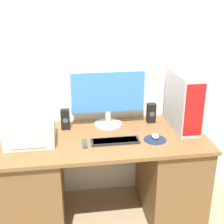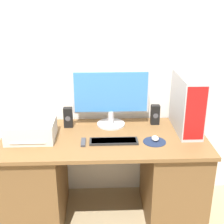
{
  "view_description": "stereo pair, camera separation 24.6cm",
  "coord_description": "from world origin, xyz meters",
  "px_view_note": "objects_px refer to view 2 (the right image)",
  "views": [
    {
      "loc": [
        -0.27,
        -1.88,
        1.91
      ],
      "look_at": [
        0.06,
        0.38,
        1.0
      ],
      "focal_mm": 50.0,
      "sensor_mm": 36.0,
      "label": 1
    },
    {
      "loc": [
        -0.03,
        -1.91,
        1.91
      ],
      "look_at": [
        0.06,
        0.38,
        1.0
      ],
      "focal_mm": 50.0,
      "sensor_mm": 36.0,
      "label": 2
    }
  ],
  "objects_px": {
    "mouse": "(155,138)",
    "printer": "(31,130)",
    "computer_tower": "(187,103)",
    "keyboard": "(114,141)",
    "monitor": "(111,95)",
    "speaker_right": "(155,115)",
    "remote_control": "(83,142)",
    "speaker_left": "(68,117)"
  },
  "relations": [
    {
      "from": "speaker_right",
      "to": "remote_control",
      "type": "height_order",
      "value": "speaker_right"
    },
    {
      "from": "mouse",
      "to": "remote_control",
      "type": "relative_size",
      "value": 0.61
    },
    {
      "from": "printer",
      "to": "keyboard",
      "type": "bearing_deg",
      "value": -7.7
    },
    {
      "from": "speaker_left",
      "to": "printer",
      "type": "bearing_deg",
      "value": -140.78
    },
    {
      "from": "keyboard",
      "to": "remote_control",
      "type": "relative_size",
      "value": 2.89
    },
    {
      "from": "keyboard",
      "to": "printer",
      "type": "height_order",
      "value": "printer"
    },
    {
      "from": "remote_control",
      "to": "speaker_left",
      "type": "bearing_deg",
      "value": 114.17
    },
    {
      "from": "printer",
      "to": "mouse",
      "type": "bearing_deg",
      "value": -4.24
    },
    {
      "from": "printer",
      "to": "computer_tower",
      "type": "bearing_deg",
      "value": 5.48
    },
    {
      "from": "speaker_left",
      "to": "speaker_right",
      "type": "height_order",
      "value": "same"
    },
    {
      "from": "mouse",
      "to": "printer",
      "type": "bearing_deg",
      "value": 175.76
    },
    {
      "from": "computer_tower",
      "to": "speaker_left",
      "type": "height_order",
      "value": "computer_tower"
    },
    {
      "from": "keyboard",
      "to": "monitor",
      "type": "bearing_deg",
      "value": 91.66
    },
    {
      "from": "printer",
      "to": "remote_control",
      "type": "xyz_separation_m",
      "value": [
        0.42,
        -0.09,
        -0.07
      ]
    },
    {
      "from": "keyboard",
      "to": "speaker_right",
      "type": "bearing_deg",
      "value": 42.19
    },
    {
      "from": "computer_tower",
      "to": "remote_control",
      "type": "relative_size",
      "value": 3.63
    },
    {
      "from": "monitor",
      "to": "printer",
      "type": "relative_size",
      "value": 1.73
    },
    {
      "from": "speaker_left",
      "to": "speaker_right",
      "type": "relative_size",
      "value": 1.0
    },
    {
      "from": "monitor",
      "to": "keyboard",
      "type": "distance_m",
      "value": 0.43
    },
    {
      "from": "remote_control",
      "to": "speaker_right",
      "type": "bearing_deg",
      "value": 29.45
    },
    {
      "from": "remote_control",
      "to": "computer_tower",
      "type": "bearing_deg",
      "value": 14.11
    },
    {
      "from": "mouse",
      "to": "speaker_right",
      "type": "relative_size",
      "value": 0.46
    },
    {
      "from": "computer_tower",
      "to": "remote_control",
      "type": "height_order",
      "value": "computer_tower"
    },
    {
      "from": "mouse",
      "to": "printer",
      "type": "height_order",
      "value": "printer"
    },
    {
      "from": "computer_tower",
      "to": "monitor",
      "type": "bearing_deg",
      "value": 168.37
    },
    {
      "from": "computer_tower",
      "to": "printer",
      "type": "height_order",
      "value": "computer_tower"
    },
    {
      "from": "speaker_left",
      "to": "speaker_right",
      "type": "bearing_deg",
      "value": 2.45
    },
    {
      "from": "keyboard",
      "to": "remote_control",
      "type": "distance_m",
      "value": 0.24
    },
    {
      "from": "mouse",
      "to": "printer",
      "type": "distance_m",
      "value": 0.99
    },
    {
      "from": "printer",
      "to": "speaker_right",
      "type": "distance_m",
      "value": 1.07
    },
    {
      "from": "mouse",
      "to": "speaker_right",
      "type": "height_order",
      "value": "speaker_right"
    },
    {
      "from": "speaker_left",
      "to": "speaker_right",
      "type": "distance_m",
      "value": 0.76
    },
    {
      "from": "keyboard",
      "to": "computer_tower",
      "type": "bearing_deg",
      "value": 18.82
    },
    {
      "from": "monitor",
      "to": "mouse",
      "type": "height_order",
      "value": "monitor"
    },
    {
      "from": "keyboard",
      "to": "remote_control",
      "type": "height_order",
      "value": "keyboard"
    },
    {
      "from": "mouse",
      "to": "printer",
      "type": "relative_size",
      "value": 0.21
    },
    {
      "from": "mouse",
      "to": "speaker_left",
      "type": "distance_m",
      "value": 0.77
    },
    {
      "from": "monitor",
      "to": "speaker_left",
      "type": "height_order",
      "value": "monitor"
    },
    {
      "from": "monitor",
      "to": "computer_tower",
      "type": "bearing_deg",
      "value": -11.63
    },
    {
      "from": "keyboard",
      "to": "mouse",
      "type": "bearing_deg",
      "value": 2.73
    },
    {
      "from": "keyboard",
      "to": "mouse",
      "type": "xyz_separation_m",
      "value": [
        0.33,
        0.02,
        0.01
      ]
    },
    {
      "from": "mouse",
      "to": "printer",
      "type": "xyz_separation_m",
      "value": [
        -0.98,
        0.07,
        0.06
      ]
    }
  ]
}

